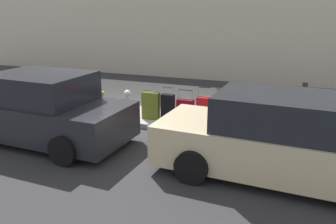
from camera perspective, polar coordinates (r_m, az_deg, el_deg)
ground_plane at (r=9.66m, az=-9.26°, el=-2.14°), size 40.00×40.00×0.00m
sidewalk_curb at (r=11.78m, az=-3.30°, el=1.86°), size 18.00×5.00×0.14m
suitcase_teal_0 at (r=8.85m, az=15.27°, el=-1.53°), size 0.42×0.28×0.85m
suitcase_navy_1 at (r=8.91m, az=11.94°, el=-1.18°), size 0.50×0.29×0.59m
suitcase_silver_2 at (r=9.02m, az=8.81°, el=-0.06°), size 0.41×0.27×1.01m
suitcase_red_3 at (r=9.16m, az=6.00°, el=0.27°), size 0.40×0.26×1.01m
suitcase_maroon_4 at (r=9.25m, az=2.88°, el=0.20°), size 0.47×0.20×0.91m
suitcase_black_5 at (r=9.36m, az=-0.03°, el=0.75°), size 0.37×0.22×0.96m
suitcase_olive_6 at (r=9.53m, az=-2.87°, el=1.09°), size 0.49×0.20×0.82m
fire_hydrant at (r=9.88m, az=-6.71°, el=1.63°), size 0.39×0.21×0.75m
bollard_post at (r=10.13m, az=-10.88°, el=1.49°), size 0.15×0.15×0.68m
parking_meter at (r=8.98m, az=21.59°, el=1.86°), size 0.12×0.09×1.27m
parked_car_beige_0 at (r=6.74m, az=18.69°, el=-4.45°), size 4.88×2.21×1.62m
parked_car_charcoal_1 at (r=8.71m, az=-19.94°, el=0.30°), size 4.28×2.24×1.67m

